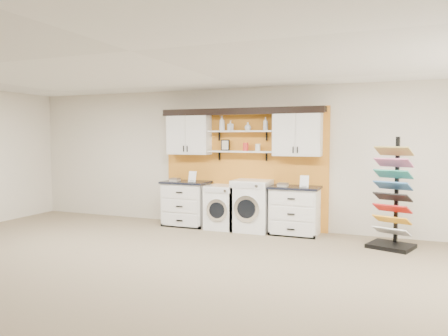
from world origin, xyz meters
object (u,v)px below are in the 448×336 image
at_px(dryer, 252,205).
at_px(sample_rack, 392,214).
at_px(base_cabinet_left, 186,203).
at_px(washer, 223,207).
at_px(base_cabinet_right, 295,210).

bearing_deg(dryer, sample_rack, -8.83).
bearing_deg(base_cabinet_left, washer, -0.23).
relative_size(washer, dryer, 0.87).
distance_m(base_cabinet_left, dryer, 1.42).
distance_m(washer, sample_rack, 3.16).
relative_size(base_cabinet_right, washer, 1.07).
bearing_deg(sample_rack, base_cabinet_left, -166.79).
distance_m(base_cabinet_right, dryer, 0.84).
xyz_separation_m(dryer, sample_rack, (2.54, -0.39, 0.07)).
distance_m(base_cabinet_right, washer, 1.43).
bearing_deg(base_cabinet_right, dryer, -179.77).
distance_m(washer, dryer, 0.60).
relative_size(base_cabinet_right, dryer, 0.93).
bearing_deg(dryer, base_cabinet_right, 0.23).
xyz_separation_m(base_cabinet_right, dryer, (-0.84, -0.00, 0.04)).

